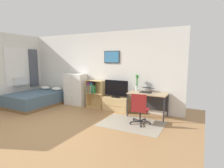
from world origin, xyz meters
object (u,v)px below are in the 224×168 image
Objects in this scene: bed at (37,99)px; tv_stand at (116,104)px; desk at (149,97)px; laptop at (147,90)px; wine_glass at (138,88)px; bookshelf at (94,92)px; television at (116,89)px; dresser at (75,89)px; office_chair at (140,108)px; bamboo_vase at (137,82)px; computer_mouse at (153,93)px.

bed is 2.21× the size of tv_stand.
laptop is at bearing 155.72° from desk.
wine_glass is (-0.22, -0.18, 0.07)m from laptop.
bookshelf reaches higher than laptop.
laptop is at bearing 0.84° from television.
dresser is 1.40× the size of office_chair.
bed is at bearing -169.63° from desk.
tv_stand is at bearing -174.12° from laptop.
laptop is (-0.07, 0.03, 0.19)m from desk.
desk is 0.21m from laptop.
bamboo_vase is 2.94× the size of wine_glass.
tv_stand is at bearing 15.59° from bed.
wine_glass is at bearing -133.53° from laptop.
office_chair is at bearing -78.83° from laptop.
television reaches higher than bed.
bookshelf reaches higher than wine_glass.
bookshelf is 1.10× the size of tv_stand.
tv_stand is at bearing 135.72° from office_chair.
dresser is at bearing 157.08° from office_chair.
desk is at bearing -16.17° from bamboo_vase.
wine_glass reaches higher than computer_mouse.
computer_mouse is (0.16, 0.77, 0.30)m from office_chair.
dresser is (1.25, 0.78, 0.35)m from bed.
office_chair is 4.78× the size of wine_glass.
bed is 4.14m from office_chair.
dresser is at bearing -173.59° from laptop.
bookshelf is at bearing 4.82° from dresser.
dresser is 1.75m from television.
wine_glass is at bearing -3.91° from dresser.
computer_mouse is (0.24, -0.13, -0.05)m from laptop.
bed is 2.25m from bookshelf.
laptop is (1.06, -0.01, 0.57)m from tv_stand.
laptop is (-0.08, 0.90, 0.35)m from office_chair.
dresser is at bearing -177.56° from bamboo_vase.
television is at bearing -4.64° from bookshelf.
office_chair reaches higher than tv_stand.
laptop is (2.81, 0.01, 0.20)m from dresser.
television is (1.74, -0.01, 0.16)m from dresser.
laptop is 4.16× the size of computer_mouse.
tv_stand is 1.21m from laptop.
office_chair is at bearing -65.98° from bamboo_vase.
dresser is 1.21× the size of bookshelf.
television is (0.93, -0.08, 0.19)m from bookshelf.
bookshelf is 1.15× the size of office_chair.
computer_mouse is at bearing -5.12° from television.
desk is (1.13, -0.04, 0.38)m from tv_stand.
computer_mouse reaches higher than tv_stand.
bed is 3.93m from wine_glass.
bed is at bearing -171.35° from computer_mouse.
bookshelf is 0.95m from television.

